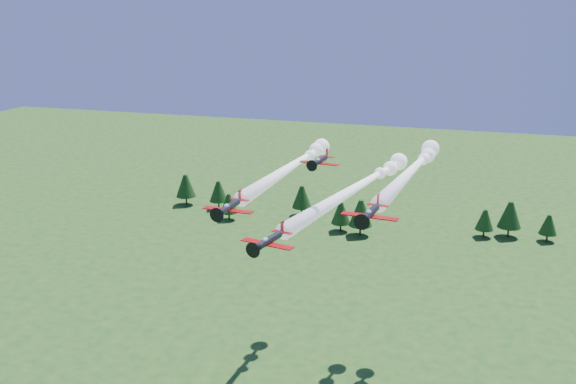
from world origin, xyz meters
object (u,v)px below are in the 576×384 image
(plane_lead, at_px, (359,186))
(plane_right, at_px, (413,169))
(plane_left, at_px, (294,165))
(plane_slot, at_px, (320,161))

(plane_lead, relative_size, plane_right, 1.12)
(plane_lead, height_order, plane_left, plane_left)
(plane_lead, bearing_deg, plane_right, 38.70)
(plane_right, bearing_deg, plane_slot, -117.92)
(plane_lead, height_order, plane_slot, plane_slot)
(plane_right, xyz_separation_m, plane_slot, (-12.90, -19.56, 4.98))
(plane_lead, height_order, plane_right, plane_right)
(plane_right, bearing_deg, plane_left, -179.03)
(plane_lead, xyz_separation_m, plane_right, (9.19, 4.74, 2.82))
(plane_lead, bearing_deg, plane_left, 167.02)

